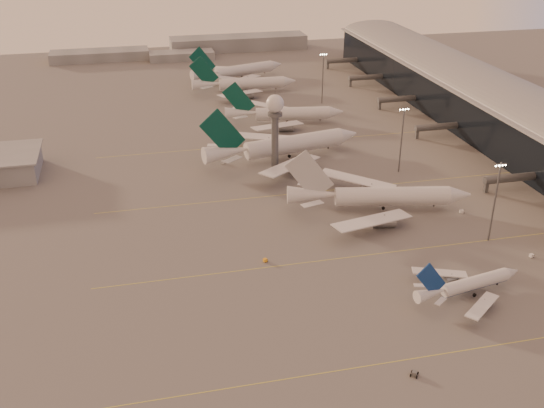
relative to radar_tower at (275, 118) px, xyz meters
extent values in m
plane|color=#605D5D|center=(-5.00, -120.00, -20.95)|extent=(700.00, 700.00, 0.00)
cube|color=gold|center=(25.00, -110.00, -20.94)|extent=(180.00, 0.25, 0.02)
cube|color=gold|center=(25.00, -65.00, -20.94)|extent=(180.00, 0.25, 0.02)
cube|color=gold|center=(25.00, -20.00, -20.94)|extent=(180.00, 0.25, 0.02)
cube|color=gold|center=(25.00, 30.00, -20.94)|extent=(180.00, 0.25, 0.02)
cube|color=black|center=(103.00, -10.00, -11.95)|extent=(36.00, 360.00, 18.00)
cylinder|color=#53555A|center=(77.00, -34.00, -16.45)|extent=(22.00, 2.80, 2.80)
cube|color=#53555A|center=(67.00, -34.00, -18.75)|extent=(1.20, 1.20, 4.40)
cylinder|color=#53555A|center=(77.00, 22.00, -16.45)|extent=(22.00, 2.80, 2.80)
cube|color=#53555A|center=(67.00, 22.00, -18.75)|extent=(1.20, 1.20, 4.40)
cylinder|color=#53555A|center=(77.00, 64.00, -16.45)|extent=(22.00, 2.80, 2.80)
cube|color=#53555A|center=(67.00, 64.00, -18.75)|extent=(1.20, 1.20, 4.40)
cylinder|color=#53555A|center=(77.00, 106.00, -16.45)|extent=(22.00, 2.80, 2.80)
cube|color=#53555A|center=(67.00, 106.00, -18.75)|extent=(1.20, 1.20, 4.40)
cylinder|color=#53555A|center=(77.00, 146.00, -16.45)|extent=(22.00, 2.80, 2.80)
cube|color=#53555A|center=(67.00, 146.00, -18.75)|extent=(1.20, 1.20, 4.40)
cylinder|color=#53555A|center=(0.00, 0.00, -9.95)|extent=(2.60, 2.60, 22.00)
cylinder|color=#53555A|center=(0.00, 0.00, 1.55)|extent=(5.20, 5.20, 1.20)
sphere|color=silver|center=(0.00, 0.00, 5.45)|extent=(6.40, 6.40, 6.40)
cylinder|color=#53555A|center=(0.00, 0.00, 9.15)|extent=(0.16, 0.16, 2.00)
cylinder|color=#53555A|center=(50.00, -65.00, -8.45)|extent=(0.56, 0.56, 25.00)
cube|color=#53555A|center=(50.00, -65.00, 3.55)|extent=(3.60, 0.25, 0.25)
sphere|color=#FFEABF|center=(48.50, -65.00, 3.15)|extent=(0.56, 0.56, 0.56)
sphere|color=#FFEABF|center=(49.50, -65.00, 3.15)|extent=(0.56, 0.56, 0.56)
sphere|color=#FFEABF|center=(50.50, -65.00, 3.15)|extent=(0.56, 0.56, 0.56)
sphere|color=#FFEABF|center=(51.50, -65.00, 3.15)|extent=(0.56, 0.56, 0.56)
cylinder|color=#53555A|center=(45.00, -10.00, -8.45)|extent=(0.56, 0.56, 25.00)
cube|color=#53555A|center=(45.00, -10.00, 3.55)|extent=(3.60, 0.25, 0.25)
sphere|color=#FFEABF|center=(43.50, -10.00, 3.15)|extent=(0.56, 0.56, 0.56)
sphere|color=#FFEABF|center=(44.50, -10.00, 3.15)|extent=(0.56, 0.56, 0.56)
sphere|color=#FFEABF|center=(45.50, -10.00, 3.15)|extent=(0.56, 0.56, 0.56)
sphere|color=#FFEABF|center=(46.50, -10.00, 3.15)|extent=(0.56, 0.56, 0.56)
cylinder|color=#53555A|center=(43.00, 80.00, -8.45)|extent=(0.56, 0.56, 25.00)
cube|color=#53555A|center=(43.00, 80.00, 3.55)|extent=(3.60, 0.25, 0.25)
sphere|color=#FFEABF|center=(41.50, 80.00, 3.15)|extent=(0.56, 0.56, 0.56)
sphere|color=#FFEABF|center=(42.50, 80.00, 3.15)|extent=(0.56, 0.56, 0.56)
sphere|color=#FFEABF|center=(43.50, 80.00, 3.15)|extent=(0.56, 0.56, 0.56)
sphere|color=#FFEABF|center=(44.50, 80.00, 3.15)|extent=(0.56, 0.56, 0.56)
cube|color=slate|center=(-65.00, 200.00, -17.95)|extent=(60.00, 18.00, 6.00)
cube|color=slate|center=(25.00, 210.00, -16.45)|extent=(90.00, 20.00, 9.00)
cube|color=slate|center=(-15.00, 190.00, -18.45)|extent=(40.00, 15.00, 5.00)
cylinder|color=silver|center=(31.67, -89.45, -18.19)|extent=(20.15, 7.08, 3.38)
cylinder|color=navy|center=(31.67, -89.45, -18.95)|extent=(19.58, 6.08, 2.44)
cone|color=silver|center=(43.31, -87.20, -18.19)|extent=(4.42, 4.05, 3.38)
cone|color=silver|center=(17.82, -92.11, -17.77)|extent=(8.82, 4.90, 3.38)
cube|color=silver|center=(28.45, -98.54, -18.78)|extent=(13.28, 11.62, 1.06)
cylinder|color=gray|center=(30.46, -96.15, -20.33)|extent=(4.19, 2.89, 2.20)
cube|color=gray|center=(30.46, -96.15, -19.37)|extent=(0.30, 0.27, 1.35)
cube|color=silver|center=(25.30, -82.19, -18.78)|extent=(14.72, 7.41, 1.06)
cylinder|color=gray|center=(28.05, -83.67, -20.33)|extent=(4.19, 2.89, 2.20)
cube|color=gray|center=(28.05, -83.67, -19.37)|extent=(0.30, 0.27, 1.35)
cube|color=navy|center=(17.41, -92.19, -13.58)|extent=(9.18, 2.06, 10.08)
cube|color=silver|center=(18.58, -95.88, -17.68)|extent=(3.94, 3.46, 0.22)
cube|color=silver|center=(17.12, -88.33, -17.68)|extent=(4.09, 2.39, 0.22)
cylinder|color=black|center=(39.08, -88.02, -20.50)|extent=(0.45, 0.45, 0.89)
cylinder|color=black|center=(29.72, -87.83, -20.46)|extent=(1.05, 0.62, 0.98)
cylinder|color=black|center=(30.46, -91.67, -20.46)|extent=(1.05, 0.62, 0.98)
cylinder|color=silver|center=(29.59, -39.47, -16.95)|extent=(37.35, 13.09, 5.77)
cylinder|color=silver|center=(29.59, -39.47, -18.24)|extent=(36.30, 11.36, 4.16)
cone|color=silver|center=(51.18, -43.91, -16.95)|extent=(8.17, 7.09, 5.77)
cone|color=silver|center=(3.91, -34.19, -16.22)|extent=(16.34, 8.77, 5.77)
cube|color=silver|center=(17.67, -52.70, -17.96)|extent=(27.17, 13.37, 1.71)
cylinder|color=gray|center=(22.78, -50.04, -20.30)|extent=(7.76, 5.11, 3.75)
cube|color=gray|center=(22.78, -50.04, -18.97)|extent=(0.32, 0.28, 2.31)
cube|color=silver|center=(23.86, -22.61, -17.96)|extent=(24.34, 21.64, 1.71)
cylinder|color=gray|center=(27.50, -27.06, -20.30)|extent=(7.76, 5.11, 3.75)
cube|color=gray|center=(27.50, -27.06, -18.97)|extent=(0.32, 0.28, 2.31)
cube|color=#ACAFB4|center=(3.15, -34.03, -9.41)|extent=(15.74, 3.54, 17.13)
cube|color=silver|center=(2.17, -41.13, -16.08)|extent=(7.59, 4.37, 0.23)
cube|color=silver|center=(5.05, -27.12, -16.08)|extent=(7.30, 6.49, 0.23)
cylinder|color=black|center=(43.34, -42.29, -20.48)|extent=(0.47, 0.47, 0.93)
cylinder|color=black|center=(27.08, -36.86, -20.44)|extent=(1.10, 0.66, 1.02)
cylinder|color=black|center=(26.26, -40.87, -20.44)|extent=(1.10, 0.66, 1.02)
cylinder|color=silver|center=(10.74, 12.75, -16.37)|extent=(40.69, 14.22, 6.48)
cylinder|color=silver|center=(10.74, 12.75, -17.83)|extent=(39.54, 12.28, 4.67)
cone|color=silver|center=(34.27, 17.44, -16.37)|extent=(8.90, 7.88, 6.48)
cone|color=silver|center=(-17.23, 7.17, -15.56)|extent=(17.80, 9.65, 6.48)
cube|color=silver|center=(4.34, -5.76, -17.50)|extent=(26.87, 23.71, 1.92)
cylinder|color=gray|center=(8.38, -0.88, -20.17)|extent=(8.45, 5.65, 4.21)
cube|color=gray|center=(8.38, -0.88, -18.64)|extent=(0.38, 0.34, 2.59)
cube|color=silver|center=(-2.27, 27.40, -17.50)|extent=(29.89, 14.87, 1.92)
cylinder|color=gray|center=(3.33, 24.44, -20.17)|extent=(8.45, 5.65, 4.21)
cube|color=gray|center=(3.33, 24.44, -18.64)|extent=(0.38, 0.34, 2.59)
cube|color=#073B31|center=(-18.06, 7.01, -7.82)|extent=(17.57, 3.87, 19.18)
cube|color=silver|center=(-15.99, -0.51, -15.39)|extent=(7.96, 7.03, 0.28)
cube|color=silver|center=(-19.03, 14.75, -15.39)|extent=(8.27, 4.80, 0.28)
cylinder|color=black|center=(25.72, 15.74, -20.39)|extent=(0.56, 0.56, 1.12)
cylinder|color=black|center=(7.08, 14.53, -20.33)|extent=(1.32, 0.79, 1.23)
cylinder|color=black|center=(8.05, 9.71, -20.33)|extent=(1.32, 0.79, 1.23)
cylinder|color=silver|center=(20.86, 53.13, -17.19)|extent=(33.43, 10.16, 5.32)
cylinder|color=silver|center=(20.86, 53.13, -18.38)|extent=(32.56, 8.59, 3.83)
cone|color=silver|center=(40.34, 50.21, -17.19)|extent=(7.11, 6.21, 5.32)
cone|color=silver|center=(-2.31, 56.61, -16.52)|extent=(14.48, 7.32, 5.32)
cube|color=silver|center=(10.75, 40.61, -18.12)|extent=(24.44, 13.22, 1.58)
cylinder|color=gray|center=(15.23, 43.25, -20.31)|extent=(6.83, 4.37, 3.46)
cube|color=gray|center=(15.23, 43.25, -19.05)|extent=(0.31, 0.27, 2.13)
cube|color=silver|center=(14.87, 68.07, -18.12)|extent=(22.56, 18.73, 1.58)
cylinder|color=gray|center=(18.38, 64.22, -20.31)|extent=(6.83, 4.37, 3.46)
cube|color=gray|center=(18.38, 64.22, -19.05)|extent=(0.31, 0.27, 2.13)
cube|color=#073B31|center=(-2.99, 56.71, -10.16)|extent=(14.53, 2.49, 15.75)
cube|color=silver|center=(-3.49, 50.33, -16.39)|extent=(6.81, 4.20, 0.23)
cube|color=silver|center=(-1.59, 62.96, -16.39)|extent=(6.62, 5.60, 0.23)
cylinder|color=black|center=(33.26, 51.27, -20.49)|extent=(0.46, 0.46, 0.92)
cylinder|color=black|center=(18.52, 55.52, -20.44)|extent=(1.07, 0.60, 1.01)
cylinder|color=black|center=(17.92, 51.53, -20.44)|extent=(1.07, 0.60, 1.01)
cylinder|color=silver|center=(13.06, 106.84, -17.11)|extent=(33.85, 6.48, 5.44)
cylinder|color=silver|center=(13.06, 106.84, -18.33)|extent=(33.13, 4.93, 3.91)
cone|color=silver|center=(33.16, 106.22, -17.11)|extent=(6.69, 5.63, 5.44)
cone|color=silver|center=(-10.85, 107.58, -16.43)|extent=(14.29, 5.87, 5.44)
cube|color=silver|center=(4.32, 92.93, -18.06)|extent=(24.45, 15.90, 1.61)
cylinder|color=gray|center=(8.54, 96.15, -20.29)|extent=(6.63, 3.73, 3.53)
cube|color=gray|center=(8.54, 96.15, -19.01)|extent=(0.29, 0.24, 2.17)
cube|color=silver|center=(5.20, 121.27, -18.06)|extent=(24.05, 17.07, 1.61)
cylinder|color=gray|center=(9.22, 117.79, -20.29)|extent=(6.63, 3.73, 3.53)
cube|color=gray|center=(9.22, 117.79, -19.01)|extent=(0.29, 0.24, 2.17)
cube|color=#073B31|center=(-11.55, 107.61, -9.94)|extent=(14.95, 0.79, 16.08)
cube|color=silver|center=(-11.29, 101.07, -16.29)|extent=(6.95, 4.91, 0.23)
cube|color=silver|center=(-10.88, 114.11, -16.29)|extent=(6.91, 5.20, 0.23)
cylinder|color=black|center=(25.86, 106.45, -20.48)|extent=(0.47, 0.47, 0.94)
cylinder|color=black|center=(10.41, 108.99, -20.43)|extent=(1.04, 0.50, 1.03)
cylinder|color=black|center=(10.28, 104.87, -20.43)|extent=(1.04, 0.50, 1.03)
cylinder|color=silver|center=(14.68, 135.57, -16.96)|extent=(35.04, 16.33, 5.65)
cylinder|color=silver|center=(14.68, 135.57, -18.23)|extent=(33.88, 14.61, 4.07)
cone|color=silver|center=(34.53, 142.11, -16.96)|extent=(8.21, 7.49, 5.65)
cone|color=silver|center=(-8.93, 127.79, -16.25)|extent=(15.72, 9.96, 5.65)
cube|color=silver|center=(11.09, 118.87, -17.94)|extent=(21.85, 22.44, 1.67)
cylinder|color=gray|center=(14.07, 123.52, -20.27)|extent=(7.59, 5.61, 3.67)
cube|color=gray|center=(14.07, 123.52, -18.93)|extent=(0.35, 0.32, 2.26)
cube|color=silver|center=(1.87, 146.86, -17.94)|extent=(26.06, 10.12, 1.67)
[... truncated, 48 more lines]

